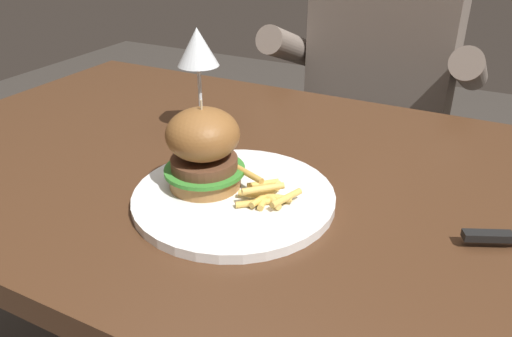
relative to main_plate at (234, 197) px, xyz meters
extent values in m
cube|color=#472B19|center=(0.05, 0.11, -0.03)|extent=(1.44, 0.77, 0.04)
cylinder|color=#472B19|center=(-0.61, 0.43, -0.40)|extent=(0.06, 0.06, 0.70)
cylinder|color=white|center=(0.00, 0.00, 0.00)|extent=(0.29, 0.29, 0.01)
cylinder|color=#9E6B38|center=(-0.05, 0.00, 0.02)|extent=(0.10, 0.10, 0.02)
cylinder|color=#38842D|center=(-0.05, 0.00, 0.03)|extent=(0.12, 0.12, 0.01)
cylinder|color=brown|center=(-0.05, 0.00, 0.04)|extent=(0.10, 0.10, 0.02)
ellipsoid|color=brown|center=(-0.05, 0.00, 0.09)|extent=(0.10, 0.10, 0.07)
cylinder|color=#CCB78C|center=(-0.05, 0.00, 0.11)|extent=(0.00, 0.00, 0.05)
cylinder|color=#EABC5B|center=(0.05, 0.02, 0.01)|extent=(0.01, 0.06, 0.01)
cylinder|color=#E0B251|center=(0.05, 0.00, 0.01)|extent=(0.02, 0.05, 0.01)
cylinder|color=#E0B251|center=(0.03, 0.03, 0.01)|extent=(0.04, 0.04, 0.01)
cylinder|color=#EABC5B|center=(0.06, 0.00, 0.01)|extent=(0.05, 0.04, 0.01)
cylinder|color=#E0B251|center=(0.05, -0.01, 0.01)|extent=(0.06, 0.05, 0.01)
cylinder|color=#E0B251|center=(0.08, 0.00, 0.02)|extent=(0.03, 0.05, 0.01)
cylinder|color=#EABC5B|center=(0.05, 0.00, 0.02)|extent=(0.07, 0.03, 0.01)
cylinder|color=#E0B251|center=(0.05, 0.00, 0.01)|extent=(0.02, 0.06, 0.01)
cylinder|color=#EABC5B|center=(0.05, -0.01, 0.03)|extent=(0.05, 0.05, 0.01)
cylinder|color=gold|center=(0.01, 0.02, 0.03)|extent=(0.06, 0.03, 0.01)
cylinder|color=silver|center=(-0.18, 0.20, -0.01)|extent=(0.07, 0.07, 0.00)
cylinder|color=silver|center=(-0.18, 0.20, 0.06)|extent=(0.01, 0.01, 0.12)
cone|color=silver|center=(-0.18, 0.20, 0.15)|extent=(0.08, 0.08, 0.07)
cube|color=black|center=(0.33, 0.05, 0.01)|extent=(0.06, 0.04, 0.01)
cube|color=#282833|center=(0.01, 0.77, -0.52)|extent=(0.30, 0.22, 0.46)
cube|color=#72665B|center=(0.01, 0.77, -0.03)|extent=(0.36, 0.20, 0.52)
cylinder|color=#72665B|center=(-0.21, 0.69, 0.03)|extent=(0.07, 0.34, 0.18)
cylinder|color=#72665B|center=(0.23, 0.69, 0.03)|extent=(0.07, 0.34, 0.18)
camera|label=1|loc=(0.31, -0.53, 0.37)|focal=35.00mm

